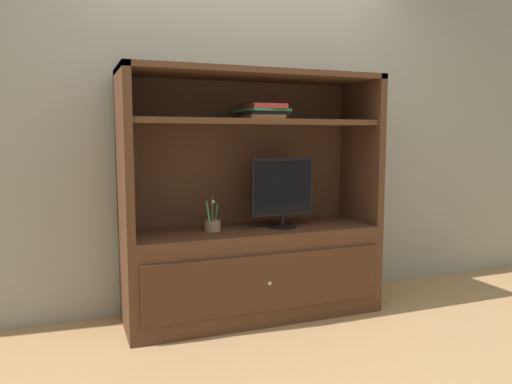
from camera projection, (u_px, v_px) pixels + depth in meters
The scene contains 6 objects.
ground_plane at pixel (277, 336), 3.00m from camera, with size 8.00×8.00×0.00m, color tan.
painted_rear_wall at pixel (236, 111), 3.54m from camera, with size 6.00×0.10×2.80m, color gray.
media_console at pixel (253, 242), 3.32m from camera, with size 1.72×0.56×1.63m.
tv_monitor at pixel (282, 191), 3.31m from camera, with size 0.44×0.20×0.47m.
potted_plant at pixel (213, 225), 3.20m from camera, with size 0.11×0.11×0.22m.
magazine_stack at pixel (263, 112), 3.24m from camera, with size 0.31×0.35×0.10m.
Camera 1 is at (-1.16, -2.64, 1.21)m, focal length 34.47 mm.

